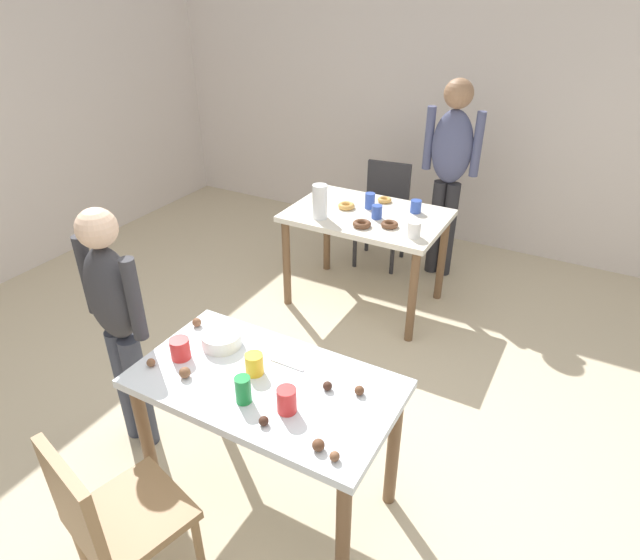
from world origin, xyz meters
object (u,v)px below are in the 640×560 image
(chair_far_table, at_px, (384,207))
(mixing_bowl, at_px, (222,339))
(dining_table_far, at_px, (367,226))
(chair_near_table, at_px, (110,517))
(person_girl_near, at_px, (117,316))
(soda_can, at_px, (243,390))
(person_adult_far, at_px, (450,163))
(pitcher_far, at_px, (320,202))
(dining_table_near, at_px, (266,400))

(chair_far_table, bearing_deg, mixing_bowl, -84.90)
(mixing_bowl, bearing_deg, dining_table_far, 91.92)
(dining_table_far, bearing_deg, chair_near_table, -87.20)
(person_girl_near, distance_m, soda_can, 0.87)
(person_adult_far, relative_size, soda_can, 13.23)
(chair_far_table, distance_m, mixing_bowl, 2.56)
(pitcher_far, bearing_deg, dining_table_near, -68.86)
(soda_can, distance_m, pitcher_far, 1.92)
(dining_table_far, distance_m, mixing_bowl, 1.79)
(dining_table_far, bearing_deg, person_girl_near, -104.07)
(person_girl_near, relative_size, person_adult_far, 0.86)
(person_girl_near, xyz_separation_m, mixing_bowl, (0.54, 0.13, -0.04))
(person_girl_near, height_order, soda_can, person_girl_near)
(dining_table_near, height_order, chair_far_table, chair_far_table)
(chair_near_table, relative_size, chair_far_table, 1.00)
(dining_table_far, xyz_separation_m, person_adult_far, (0.37, 0.74, 0.33))
(dining_table_far, bearing_deg, chair_far_table, 102.62)
(dining_table_near, distance_m, chair_near_table, 0.75)
(soda_can, relative_size, pitcher_far, 0.49)
(chair_near_table, height_order, person_girl_near, person_girl_near)
(chair_far_table, xyz_separation_m, person_adult_far, (0.53, -0.00, 0.48))
(chair_far_table, distance_m, person_adult_far, 0.72)
(chair_far_table, height_order, pitcher_far, pitcher_far)
(dining_table_near, distance_m, dining_table_far, 1.94)
(dining_table_far, relative_size, person_adult_far, 0.70)
(chair_near_table, bearing_deg, dining_table_near, 70.06)
(person_adult_far, bearing_deg, pitcher_far, -122.75)
(dining_table_near, relative_size, dining_table_far, 1.03)
(person_adult_far, distance_m, pitcher_far, 1.17)
(chair_far_table, xyz_separation_m, soda_can, (0.54, -2.79, 0.31))
(chair_far_table, xyz_separation_m, person_girl_near, (-0.31, -2.66, 0.32))
(dining_table_near, bearing_deg, chair_near_table, -109.94)
(person_girl_near, relative_size, pitcher_far, 5.62)
(chair_near_table, distance_m, soda_can, 0.68)
(dining_table_near, bearing_deg, chair_far_table, 101.66)
(soda_can, bearing_deg, dining_table_near, 89.01)
(mixing_bowl, bearing_deg, soda_can, -39.57)
(person_adult_far, height_order, soda_can, person_adult_far)
(pitcher_far, bearing_deg, dining_table_far, 42.28)
(dining_table_far, height_order, person_adult_far, person_adult_far)
(person_adult_far, distance_m, soda_can, 2.80)
(person_adult_far, xyz_separation_m, pitcher_far, (-0.63, -0.98, -0.10))
(chair_near_table, relative_size, pitcher_far, 3.53)
(dining_table_near, distance_m, person_adult_far, 2.67)
(dining_table_far, xyz_separation_m, pitcher_far, (-0.26, -0.24, 0.23))
(dining_table_near, bearing_deg, person_adult_far, 90.25)
(person_adult_far, relative_size, mixing_bowl, 8.59)
(mixing_bowl, bearing_deg, pitcher_far, 101.80)
(dining_table_near, xyz_separation_m, pitcher_far, (-0.64, 1.66, 0.24))
(mixing_bowl, distance_m, soda_can, 0.41)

